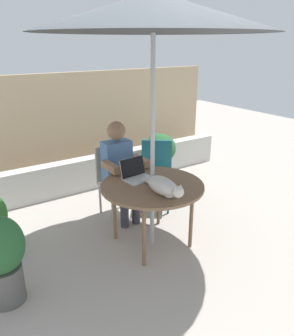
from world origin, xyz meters
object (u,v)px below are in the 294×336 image
(laptop, at_px, (136,173))
(potted_plant_corner, at_px, (1,256))
(patio_table, at_px, (152,189))
(cat, at_px, (164,187))
(chair_empty, at_px, (156,169))
(patio_umbrella, at_px, (153,13))
(chair_occupied, at_px, (114,175))
(person_seated, at_px, (120,166))
(potted_plant_near_fence, at_px, (160,155))

(laptop, xyz_separation_m, potted_plant_corner, (-1.48, -0.30, -0.32))
(patio_table, distance_m, cat, 0.31)
(chair_empty, height_order, potted_plant_corner, chair_empty)
(patio_umbrella, xyz_separation_m, laptop, (-0.06, 0.24, -1.57))
(chair_empty, bearing_deg, cat, -121.41)
(chair_occupied, bearing_deg, person_seated, -90.00)
(patio_umbrella, relative_size, potted_plant_corner, 3.12)
(patio_table, distance_m, potted_plant_near_fence, 1.73)
(patio_table, relative_size, potted_plant_corner, 1.35)
(chair_occupied, bearing_deg, cat, -92.39)
(laptop, bearing_deg, potted_plant_near_fence, 44.76)
(chair_occupied, distance_m, person_seated, 0.23)
(laptop, bearing_deg, cat, -88.95)
(cat, relative_size, potted_plant_corner, 0.82)
(patio_table, height_order, patio_umbrella, patio_umbrella)
(chair_occupied, bearing_deg, chair_empty, -10.44)
(chair_occupied, relative_size, cat, 1.35)
(laptop, bearing_deg, patio_umbrella, -76.89)
(chair_empty, distance_m, cat, 1.22)
(person_seated, bearing_deg, laptop, -97.07)
(patio_umbrella, height_order, potted_plant_near_fence, patio_umbrella)
(laptop, bearing_deg, chair_empty, 38.66)
(chair_occupied, distance_m, chair_empty, 0.58)
(person_seated, distance_m, potted_plant_corner, 1.72)
(chair_occupied, height_order, laptop, laptop)
(patio_umbrella, height_order, chair_occupied, patio_umbrella)
(patio_umbrella, bearing_deg, patio_table, 0.00)
(person_seated, bearing_deg, chair_occupied, 90.00)
(person_seated, height_order, laptop, person_seated)
(person_seated, relative_size, potted_plant_corner, 1.53)
(chair_empty, distance_m, laptop, 0.84)
(laptop, distance_m, potted_plant_near_fence, 1.60)
(chair_occupied, xyz_separation_m, laptop, (-0.06, -0.61, 0.25))
(patio_umbrella, distance_m, cat, 1.57)
(cat, bearing_deg, potted_plant_corner, 171.76)
(laptop, height_order, cat, laptop)
(chair_occupied, xyz_separation_m, person_seated, (0.00, -0.16, 0.17))
(potted_plant_corner, bearing_deg, chair_empty, 20.77)
(patio_table, bearing_deg, patio_umbrella, 0.00)
(chair_empty, distance_m, potted_plant_near_fence, 0.78)
(chair_occupied, bearing_deg, potted_plant_corner, -149.48)
(person_seated, xyz_separation_m, laptop, (-0.06, -0.45, 0.08))
(chair_empty, relative_size, laptop, 2.73)
(chair_occupied, bearing_deg, laptop, -95.26)
(patio_umbrella, bearing_deg, person_seated, 90.00)
(cat, xyz_separation_m, potted_plant_corner, (-1.49, 0.22, -0.34))
(person_seated, xyz_separation_m, potted_plant_near_fence, (1.06, 0.66, -0.23))
(chair_occupied, distance_m, potted_plant_corner, 1.78)
(chair_empty, bearing_deg, patio_umbrella, -127.60)
(person_seated, bearing_deg, patio_table, -90.00)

